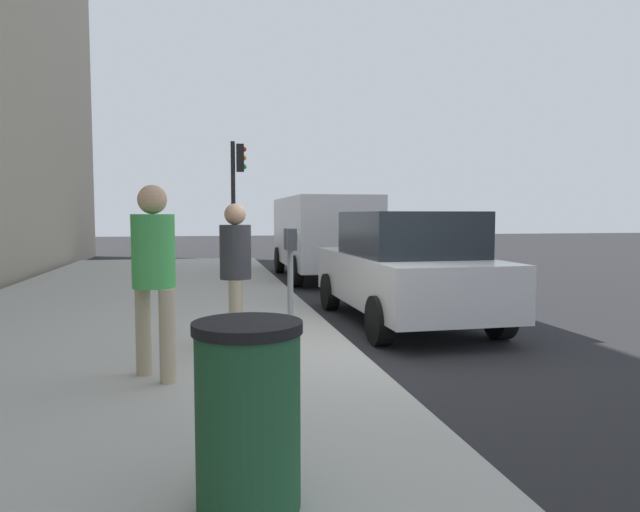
# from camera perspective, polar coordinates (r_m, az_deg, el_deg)

# --- Properties ---
(ground_plane) EXTENTS (80.00, 80.00, 0.00)m
(ground_plane) POSITION_cam_1_polar(r_m,az_deg,el_deg) (7.16, 2.99, -9.74)
(ground_plane) COLOR #232326
(ground_plane) RESTS_ON ground
(sidewalk_slab) EXTENTS (28.00, 6.00, 0.15)m
(sidewalk_slab) POSITION_cam_1_polar(r_m,az_deg,el_deg) (7.04, -21.75, -9.66)
(sidewalk_slab) COLOR #A8A59E
(sidewalk_slab) RESTS_ON ground_plane
(parking_meter) EXTENTS (0.36, 0.12, 1.41)m
(parking_meter) POSITION_cam_1_polar(r_m,az_deg,el_deg) (6.84, -3.02, -0.49)
(parking_meter) COLOR gray
(parking_meter) RESTS_ON sidewalk_slab
(pedestrian_at_meter) EXTENTS (0.52, 0.37, 1.71)m
(pedestrian_at_meter) POSITION_cam_1_polar(r_m,az_deg,el_deg) (6.78, -8.53, -0.74)
(pedestrian_at_meter) COLOR tan
(pedestrian_at_meter) RESTS_ON sidewalk_slab
(pedestrian_bystander) EXTENTS (0.47, 0.40, 1.85)m
(pedestrian_bystander) POSITION_cam_1_polar(r_m,az_deg,el_deg) (5.59, -16.46, -0.76)
(pedestrian_bystander) COLOR tan
(pedestrian_bystander) RESTS_ON sidewalk_slab
(parked_sedan_near) EXTENTS (4.42, 2.01, 1.77)m
(parked_sedan_near) POSITION_cam_1_polar(r_m,az_deg,el_deg) (9.03, 8.59, -1.12)
(parked_sedan_near) COLOR silver
(parked_sedan_near) RESTS_ON ground_plane
(parked_van_far) EXTENTS (5.21, 2.14, 2.18)m
(parked_van_far) POSITION_cam_1_polar(r_m,az_deg,el_deg) (15.22, 0.20, 2.43)
(parked_van_far) COLOR silver
(parked_van_far) RESTS_ON ground_plane
(traffic_signal) EXTENTS (0.24, 0.44, 3.60)m
(traffic_signal) POSITION_cam_1_polar(r_m,az_deg,el_deg) (15.99, -8.40, 7.20)
(traffic_signal) COLOR black
(traffic_signal) RESTS_ON sidewalk_slab
(trash_bin) EXTENTS (0.59, 0.59, 1.01)m
(trash_bin) POSITION_cam_1_polar(r_m,az_deg,el_deg) (3.15, -7.27, -15.59)
(trash_bin) COLOR #1E4C2D
(trash_bin) RESTS_ON sidewalk_slab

